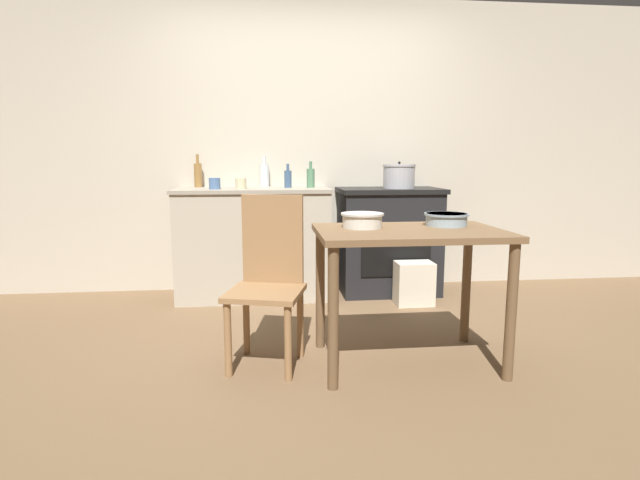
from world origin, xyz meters
TOP-DOWN VIEW (x-y plane):
  - ground_plane at (0.00, 0.00)m, footprint 14.00×14.00m
  - wall_back at (0.00, 1.58)m, footprint 8.00×0.07m
  - counter_cabinet at (-0.48, 1.26)m, footprint 1.29×0.60m
  - stove at (0.69, 1.28)m, footprint 0.88×0.58m
  - work_table at (0.42, -0.27)m, footprint 1.03×0.68m
  - chair at (-0.37, -0.17)m, footprint 0.49×0.49m
  - flour_sack at (0.81, 0.86)m, footprint 0.30×0.21m
  - stock_pot at (0.76, 1.23)m, footprint 0.28×0.28m
  - mixing_bowl_large at (0.68, -0.14)m, footprint 0.26×0.26m
  - mixing_bowl_small at (0.17, -0.18)m, footprint 0.24×0.24m
  - bottle_far_left at (-0.95, 1.48)m, footprint 0.07×0.07m
  - bottle_left at (-0.38, 1.49)m, footprint 0.08×0.08m
  - bottle_mid_left at (-0.18, 1.32)m, footprint 0.06×0.06m
  - bottle_center_left at (0.01, 1.31)m, footprint 0.07×0.07m
  - cup_center at (-0.57, 1.15)m, footprint 0.09×0.09m
  - cup_center_right at (-0.78, 1.15)m, footprint 0.09×0.09m

SIDE VIEW (x-z plane):
  - ground_plane at x=0.00m, z-range 0.00..0.00m
  - flour_sack at x=0.81m, z-range 0.00..0.35m
  - stove at x=0.69m, z-range 0.00..0.92m
  - counter_cabinet at x=-0.48m, z-range 0.00..0.93m
  - chair at x=-0.37m, z-range 0.02..0.98m
  - work_table at x=0.42m, z-range 0.26..1.04m
  - mixing_bowl_large at x=0.68m, z-range 0.78..0.86m
  - mixing_bowl_small at x=0.17m, z-range 0.78..0.87m
  - cup_center at x=-0.57m, z-range 0.93..1.01m
  - cup_center_right at x=-0.78m, z-range 0.93..1.02m
  - bottle_mid_left at x=-0.18m, z-range 0.90..1.10m
  - bottle_center_left at x=0.01m, z-range 0.90..1.12m
  - stock_pot at x=0.76m, z-range 0.91..1.14m
  - bottle_left at x=-0.38m, z-range 0.90..1.16m
  - bottle_far_left at x=-0.95m, z-range 0.89..1.18m
  - wall_back at x=0.00m, z-range 0.00..2.55m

